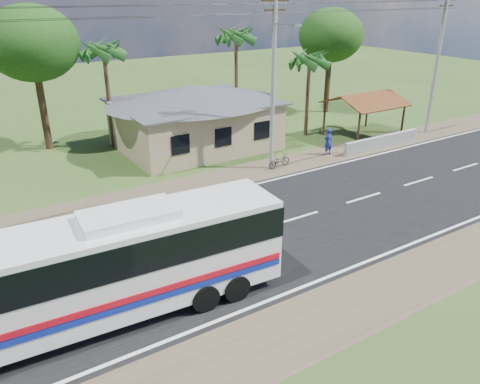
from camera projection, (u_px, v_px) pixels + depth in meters
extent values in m
plane|color=#304C1B|center=(298.00, 218.00, 23.00)|extent=(120.00, 120.00, 0.00)
cube|color=black|center=(298.00, 218.00, 22.99)|extent=(120.00, 10.00, 0.02)
cube|color=brown|center=(230.00, 177.00, 28.05)|extent=(120.00, 3.00, 0.01)
cube|color=brown|center=(404.00, 282.00, 17.94)|extent=(120.00, 3.00, 0.01)
cube|color=silver|center=(246.00, 186.00, 26.64)|extent=(120.00, 0.15, 0.01)
cube|color=silver|center=(369.00, 261.00, 19.33)|extent=(120.00, 0.15, 0.01)
cube|color=silver|center=(298.00, 218.00, 22.99)|extent=(120.00, 0.15, 0.01)
cube|color=tan|center=(195.00, 125.00, 32.96)|extent=(10.00, 8.00, 3.20)
cube|color=#4C4F54|center=(194.00, 101.00, 32.31)|extent=(10.60, 8.60, 0.10)
pyramid|color=#4C4F54|center=(193.00, 85.00, 31.85)|extent=(12.40, 10.00, 1.20)
cube|color=black|center=(181.00, 145.00, 28.33)|extent=(1.20, 0.08, 1.20)
cube|color=black|center=(223.00, 137.00, 29.80)|extent=(1.20, 0.08, 1.20)
cube|color=black|center=(262.00, 130.00, 31.26)|extent=(1.20, 0.08, 1.20)
cylinder|color=#3D2B16|center=(359.00, 129.00, 32.91)|extent=(0.16, 0.16, 2.60)
cylinder|color=#3D2B16|center=(324.00, 118.00, 35.71)|extent=(0.16, 0.16, 2.60)
cylinder|color=#3D2B16|center=(403.00, 120.00, 35.15)|extent=(0.16, 0.16, 2.60)
cylinder|color=#3D2B16|center=(367.00, 111.00, 37.95)|extent=(0.16, 0.16, 2.60)
cube|color=brown|center=(377.00, 101.00, 33.94)|extent=(5.20, 2.28, 0.90)
cube|color=brown|center=(355.00, 96.00, 35.65)|extent=(5.20, 2.28, 0.90)
cube|color=#3D2B16|center=(366.00, 94.00, 34.66)|extent=(5.20, 0.12, 0.12)
cube|color=#9E9E99|center=(382.00, 142.00, 33.03)|extent=(7.00, 0.30, 0.90)
cylinder|color=#9E9E99|center=(273.00, 80.00, 27.34)|extent=(0.26, 0.26, 11.00)
cube|color=#3D2B16|center=(275.00, 0.00, 25.63)|extent=(1.80, 0.12, 0.12)
cube|color=#3D2B16|center=(275.00, 10.00, 25.83)|extent=(1.40, 0.10, 0.10)
cylinder|color=#9E9E99|center=(437.00, 61.00, 34.65)|extent=(0.26, 0.26, 11.00)
cube|color=#3D2B16|center=(446.00, 6.00, 33.14)|extent=(1.40, 0.10, 0.10)
cylinder|color=gray|center=(286.00, 24.00, 25.33)|extent=(0.08, 2.00, 0.08)
cube|color=gray|center=(297.00, 26.00, 24.55)|extent=(0.50, 0.18, 0.12)
cylinder|color=black|center=(137.00, 7.00, 21.81)|extent=(16.00, 0.02, 0.02)
cylinder|color=black|center=(372.00, 2.00, 29.37)|extent=(15.00, 0.02, 0.02)
cylinder|color=#47301E|center=(308.00, 96.00, 35.00)|extent=(0.28, 0.28, 6.00)
cylinder|color=#47301E|center=(236.00, 82.00, 36.49)|extent=(0.28, 0.28, 7.50)
cylinder|color=#47301E|center=(109.00, 98.00, 32.10)|extent=(0.28, 0.28, 7.00)
cylinder|color=#47301E|center=(43.00, 107.00, 31.92)|extent=(0.50, 0.50, 5.95)
ellipsoid|color=#133D10|center=(32.00, 43.00, 30.26)|extent=(6.00, 6.00, 4.92)
cylinder|color=#47301E|center=(328.00, 81.00, 42.13)|extent=(0.50, 0.50, 5.60)
ellipsoid|color=#133D10|center=(331.00, 35.00, 40.58)|extent=(5.60, 5.60, 4.59)
cube|color=silver|center=(103.00, 268.00, 15.20)|extent=(12.39, 3.25, 3.07)
cube|color=black|center=(100.00, 248.00, 14.89)|extent=(12.45, 3.32, 1.12)
cube|color=#AD0A19|center=(115.00, 304.00, 14.38)|extent=(12.04, 0.73, 0.22)
cube|color=navy|center=(116.00, 311.00, 14.48)|extent=(12.04, 0.73, 0.22)
cube|color=silver|center=(129.00, 215.00, 14.98)|extent=(3.16, 1.81, 0.31)
cylinder|color=black|center=(205.00, 298.00, 16.20)|extent=(1.04, 0.42, 1.02)
cylinder|color=black|center=(179.00, 265.00, 18.09)|extent=(1.04, 0.42, 1.02)
cylinder|color=black|center=(236.00, 288.00, 16.74)|extent=(1.04, 0.42, 1.02)
cylinder|color=black|center=(208.00, 257.00, 18.63)|extent=(1.04, 0.42, 1.02)
imported|color=black|center=(279.00, 161.00, 29.40)|extent=(1.77, 0.80, 0.90)
imported|color=navy|center=(328.00, 142.00, 31.54)|extent=(0.70, 0.50, 1.83)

